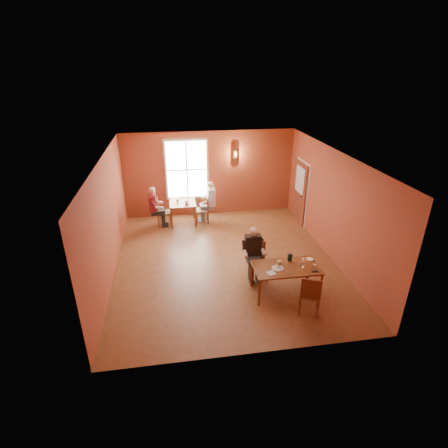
{
  "coord_description": "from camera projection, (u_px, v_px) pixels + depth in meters",
  "views": [
    {
      "loc": [
        -1.35,
        -8.4,
        5.08
      ],
      "look_at": [
        0.0,
        0.2,
        1.05
      ],
      "focal_mm": 28.0,
      "sensor_mm": 36.0,
      "label": 1
    }
  ],
  "objects": [
    {
      "name": "second_table",
      "position": [
        183.0,
        213.0,
        11.98
      ],
      "size": [
        0.87,
        0.87,
        0.77
      ],
      "primitive_type": null,
      "color": "brown",
      "rests_on": "ground"
    },
    {
      "name": "chair_diner_main",
      "position": [
        258.0,
        263.0,
        8.8
      ],
      "size": [
        0.43,
        0.43,
        0.98
      ],
      "primitive_type": null,
      "rotation": [
        0.0,
        0.0,
        3.14
      ],
      "color": "brown",
      "rests_on": "ground"
    },
    {
      "name": "cup_b",
      "position": [
        177.0,
        201.0,
        11.87
      ],
      "size": [
        0.11,
        0.11,
        0.09
      ],
      "primitive_type": "imported",
      "rotation": [
        0.0,
        0.0,
        0.19
      ],
      "color": "white",
      "rests_on": "second_table"
    },
    {
      "name": "diner_main",
      "position": [
        259.0,
        258.0,
        8.7
      ],
      "size": [
        0.53,
        0.53,
        1.32
      ],
      "primitive_type": null,
      "rotation": [
        0.0,
        0.0,
        3.14
      ],
      "color": "black",
      "rests_on": "ground"
    },
    {
      "name": "main_table",
      "position": [
        285.0,
        280.0,
        8.34
      ],
      "size": [
        1.55,
        0.87,
        0.72
      ],
      "primitive_type": null,
      "color": "brown",
      "rests_on": "ground"
    },
    {
      "name": "wall_front",
      "position": [
        257.0,
        289.0,
        6.08
      ],
      "size": [
        6.0,
        0.04,
        3.0
      ],
      "primitive_type": "cube",
      "color": "brown",
      "rests_on": "ground"
    },
    {
      "name": "diner_maroon",
      "position": [
        162.0,
        206.0,
        11.76
      ],
      "size": [
        0.55,
        0.55,
        1.36
      ],
      "primitive_type": null,
      "rotation": [
        0.0,
        0.0,
        -1.57
      ],
      "color": "#4E1513",
      "rests_on": "ground"
    },
    {
      "name": "ceiling",
      "position": [
        225.0,
        156.0,
        8.59
      ],
      "size": [
        6.0,
        7.0,
        0.04
      ],
      "primitive_type": "cube",
      "color": "white",
      "rests_on": "wall_back"
    },
    {
      "name": "napkin",
      "position": [
        271.0,
        273.0,
        7.95
      ],
      "size": [
        0.22,
        0.22,
        0.01
      ],
      "primitive_type": "cube",
      "rotation": [
        0.0,
        0.0,
        0.32
      ],
      "color": "white",
      "rests_on": "main_table"
    },
    {
      "name": "wall_back",
      "position": [
        210.0,
        174.0,
        12.36
      ],
      "size": [
        6.0,
        0.04,
        3.0
      ],
      "primitive_type": "cube",
      "color": "brown",
      "rests_on": "ground"
    },
    {
      "name": "chair_diner_white",
      "position": [
        202.0,
        210.0,
        12.04
      ],
      "size": [
        0.42,
        0.42,
        0.94
      ],
      "primitive_type": null,
      "rotation": [
        0.0,
        0.0,
        1.57
      ],
      "color": "#612C18",
      "rests_on": "ground"
    },
    {
      "name": "wall_right",
      "position": [
        332.0,
        205.0,
        9.64
      ],
      "size": [
        0.04,
        7.0,
        3.0
      ],
      "primitive_type": "cube",
      "color": "brown",
      "rests_on": "ground"
    },
    {
      "name": "sunglasses",
      "position": [
        315.0,
        271.0,
        7.99
      ],
      "size": [
        0.13,
        0.05,
        0.02
      ],
      "primitive_type": "cube",
      "rotation": [
        0.0,
        0.0,
        -0.05
      ],
      "color": "black",
      "rests_on": "main_table"
    },
    {
      "name": "side_plate",
      "position": [
        310.0,
        259.0,
        8.5
      ],
      "size": [
        0.21,
        0.21,
        0.01
      ],
      "primitive_type": "cylinder",
      "rotation": [
        0.0,
        0.0,
        0.3
      ],
      "color": "white",
      "rests_on": "main_table"
    },
    {
      "name": "plate_food",
      "position": [
        278.0,
        268.0,
        8.11
      ],
      "size": [
        0.28,
        0.28,
        0.04
      ],
      "primitive_type": "cylinder",
      "rotation": [
        0.0,
        0.0,
        0.01
      ],
      "color": "white",
      "rests_on": "main_table"
    },
    {
      "name": "goblet_c",
      "position": [
        302.0,
        266.0,
        8.04
      ],
      "size": [
        0.07,
        0.07,
        0.18
      ],
      "primitive_type": null,
      "rotation": [
        0.0,
        0.0,
        -0.04
      ],
      "color": "white",
      "rests_on": "main_table"
    },
    {
      "name": "cup_a",
      "position": [
        187.0,
        203.0,
        11.69
      ],
      "size": [
        0.16,
        0.16,
        0.1
      ],
      "primitive_type": "imported",
      "rotation": [
        0.0,
        0.0,
        0.38
      ],
      "color": "white",
      "rests_on": "second_table"
    },
    {
      "name": "goblet_b",
      "position": [
        314.0,
        264.0,
        8.13
      ],
      "size": [
        0.07,
        0.07,
        0.18
      ],
      "primitive_type": null,
      "rotation": [
        0.0,
        0.0,
        -0.01
      ],
      "color": "silver",
      "rests_on": "main_table"
    },
    {
      "name": "knife",
      "position": [
        289.0,
        272.0,
        7.97
      ],
      "size": [
        0.19,
        0.06,
        0.0
      ],
      "primitive_type": "cube",
      "rotation": [
        0.0,
        0.0,
        -0.26
      ],
      "color": "silver",
      "rests_on": "main_table"
    },
    {
      "name": "chair_diner_maroon",
      "position": [
        164.0,
        211.0,
        11.85
      ],
      "size": [
        0.43,
        0.43,
        0.98
      ],
      "primitive_type": null,
      "rotation": [
        0.0,
        0.0,
        -1.57
      ],
      "color": "#4F2A19",
      "rests_on": "ground"
    },
    {
      "name": "chair_empty",
      "position": [
        310.0,
        293.0,
        7.65
      ],
      "size": [
        0.55,
        0.55,
        0.96
      ],
      "primitive_type": null,
      "rotation": [
        0.0,
        0.0,
        -0.4
      ],
      "color": "#613017",
      "rests_on": "ground"
    },
    {
      "name": "door",
      "position": [
        300.0,
        193.0,
        11.88
      ],
      "size": [
        0.12,
        1.04,
        2.1
      ],
      "primitive_type": "cube",
      "color": "maroon",
      "rests_on": "ground"
    },
    {
      "name": "wall_sconce",
      "position": [
        235.0,
        154.0,
        12.1
      ],
      "size": [
        0.16,
        0.16,
        0.28
      ],
      "primitive_type": "cylinder",
      "color": "brown",
      "rests_on": "wall_back"
    },
    {
      "name": "sandwich",
      "position": [
        279.0,
        264.0,
        8.22
      ],
      "size": [
        0.1,
        0.1,
        0.11
      ],
      "primitive_type": "cube",
      "rotation": [
        0.0,
        0.0,
        0.16
      ],
      "color": "tan",
      "rests_on": "main_table"
    },
    {
      "name": "window",
      "position": [
        187.0,
        170.0,
        12.12
      ],
      "size": [
        1.36,
        0.1,
        1.96
      ],
      "primitive_type": "cube",
      "color": "white",
      "rests_on": "wall_back"
    },
    {
      "name": "menu_stand",
      "position": [
        290.0,
        258.0,
        8.4
      ],
      "size": [
        0.11,
        0.06,
        0.18
      ],
      "primitive_type": "cube",
      "rotation": [
        0.0,
        0.0,
        0.03
      ],
      "color": "#183021",
      "rests_on": "main_table"
    },
    {
      "name": "goblet_a",
      "position": [
        304.0,
        259.0,
        8.32
      ],
      "size": [
        0.09,
        0.09,
        0.18
      ],
      "primitive_type": null,
      "rotation": [
        0.0,
        0.0,
        -0.29
      ],
      "color": "white",
      "rests_on": "main_table"
    },
    {
      "name": "wall_left",
      "position": [
        108.0,
        219.0,
        8.8
      ],
      "size": [
        0.04,
        7.0,
        3.0
      ],
      "primitive_type": "cube",
      "color": "brown",
      "rests_on": "ground"
    },
    {
      "name": "diner_white",
      "position": [
        203.0,
        204.0,
        11.95
      ],
      "size": [
        0.55,
        0.55,
        1.39
      ],
      "primitive_type": null,
      "rotation": [
        0.0,
        0.0,
        1.57
      ],
      "color": "silver",
      "rests_on": "ground"
    },
    {
      "name": "ground",
      "position": [
        225.0,
        261.0,
        9.85
      ],
      "size": [
        6.0,
        7.0,
        0.01
      ],
      "primitive_type": "cube",
      "color": "brown",
      "rests_on": "ground"
    }
  ]
}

